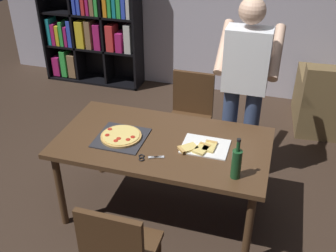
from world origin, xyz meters
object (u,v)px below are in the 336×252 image
object	(u,v)px
bookshelf	(90,13)
pepperoni_pizza_on_tray	(121,137)
person_serving_pizza	(245,83)
wine_bottle	(236,163)
kitchen_scissors	(147,157)
dining_table	(163,148)
chair_far_side	(190,111)
chair_near_camera	(119,250)

from	to	relation	value
bookshelf	pepperoni_pizza_on_tray	distance (m)	2.84
bookshelf	person_serving_pizza	xyz separation A→B (m)	(2.30, -1.66, 0.02)
wine_bottle	kitchen_scissors	distance (m)	0.67
dining_table	kitchen_scissors	bearing A→B (deg)	-99.36
pepperoni_pizza_on_tray	kitchen_scissors	world-z (taller)	pepperoni_pizza_on_tray
chair_far_side	person_serving_pizza	distance (m)	0.75
chair_near_camera	dining_table	bearing A→B (deg)	90.00
chair_near_camera	kitchen_scissors	size ratio (longest dim) A/B	4.54
chair_near_camera	pepperoni_pizza_on_tray	bearing A→B (deg)	110.54
pepperoni_pizza_on_tray	kitchen_scissors	xyz separation A→B (m)	(0.29, -0.20, -0.01)
kitchen_scissors	dining_table	bearing A→B (deg)	80.64
person_serving_pizza	dining_table	bearing A→B (deg)	-126.47
chair_near_camera	person_serving_pizza	world-z (taller)	person_serving_pizza
person_serving_pizza	pepperoni_pizza_on_tray	size ratio (longest dim) A/B	4.51
kitchen_scissors	pepperoni_pizza_on_tray	bearing A→B (deg)	145.59
dining_table	person_serving_pizza	distance (m)	0.95
chair_far_side	pepperoni_pizza_on_tray	xyz separation A→B (m)	(-0.33, -1.00, 0.25)
chair_far_side	dining_table	bearing A→B (deg)	-90.00
dining_table	pepperoni_pizza_on_tray	distance (m)	0.35
pepperoni_pizza_on_tray	person_serving_pizza	bearing A→B (deg)	42.19
chair_near_camera	person_serving_pizza	bearing A→B (deg)	72.23
dining_table	wine_bottle	bearing A→B (deg)	-25.04
bookshelf	wine_bottle	world-z (taller)	bookshelf
dining_table	person_serving_pizza	bearing A→B (deg)	53.53
bookshelf	chair_far_side	bearing A→B (deg)	-39.01
pepperoni_pizza_on_tray	kitchen_scissors	distance (m)	0.35
wine_bottle	kitchen_scissors	xyz separation A→B (m)	(-0.66, 0.03, -0.11)
bookshelf	pepperoni_pizza_on_tray	xyz separation A→B (m)	(1.44, -2.43, -0.22)
chair_near_camera	wine_bottle	distance (m)	0.97
chair_far_side	wine_bottle	world-z (taller)	wine_bottle
chair_near_camera	bookshelf	size ratio (longest dim) A/B	0.46
bookshelf	pepperoni_pizza_on_tray	bearing A→B (deg)	-59.34
person_serving_pizza	wine_bottle	xyz separation A→B (m)	(0.09, -1.01, -0.13)
person_serving_pizza	chair_far_side	bearing A→B (deg)	157.47
dining_table	chair_far_side	size ratio (longest dim) A/B	1.88
chair_far_side	kitchen_scissors	distance (m)	1.22
person_serving_pizza	chair_near_camera	bearing A→B (deg)	-107.77
person_serving_pizza	bookshelf	bearing A→B (deg)	144.29
chair_near_camera	chair_far_side	distance (m)	1.88
chair_far_side	bookshelf	bearing A→B (deg)	140.99
chair_far_side	kitchen_scissors	size ratio (longest dim) A/B	4.54
chair_near_camera	bookshelf	world-z (taller)	bookshelf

